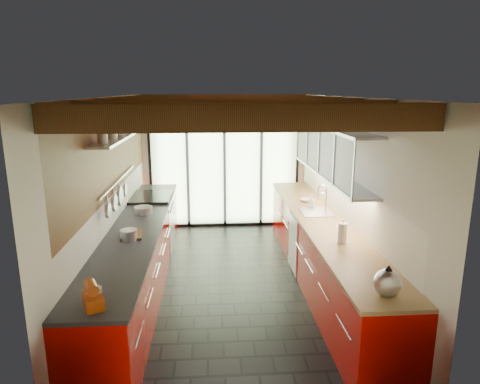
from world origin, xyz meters
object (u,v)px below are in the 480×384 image
Objects in this scene: stand_mixer at (93,296)px; kettle at (388,281)px; paper_towel at (343,233)px; bowl at (306,200)px; soap_bottle at (311,201)px.

stand_mixer is 2.54m from kettle.
paper_towel is (0.00, 1.32, -0.01)m from kettle.
bowl is at bearing 90.00° from paper_towel.
stand_mixer is 2.88m from paper_towel.
paper_towel is at bearing -90.00° from bowl.
stand_mixer is 4.14m from bowl.
stand_mixer is 1.60× the size of soap_bottle.
kettle is at bearing -90.00° from paper_towel.
paper_towel is (2.54, 1.35, 0.03)m from stand_mixer.
stand_mixer is 0.95× the size of kettle.
paper_towel reaches higher than stand_mixer.
paper_towel is at bearing 90.00° from kettle.
soap_bottle is at bearing 90.00° from paper_towel.
soap_bottle reaches higher than bowl.
soap_bottle is 0.34m from bowl.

